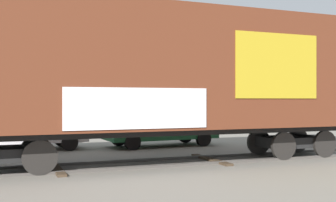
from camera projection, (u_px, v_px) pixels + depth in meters
name	position (u px, v px, depth m)	size (l,w,h in m)	color
ground_plane	(153.00, 164.00, 12.89)	(260.00, 260.00, 0.00)	slate
track	(147.00, 163.00, 12.81)	(60.02, 4.15, 0.08)	#4C4742
freight_car	(167.00, 72.00, 13.04)	(13.42, 3.40, 4.96)	#5B2B19
flagpole	(9.00, 23.00, 21.08)	(1.32, 0.85, 9.29)	silver
hillside	(47.00, 85.00, 67.57)	(155.60, 31.88, 13.18)	gray
parked_car_white	(22.00, 130.00, 16.31)	(4.93, 2.22, 1.58)	silver
parked_car_green	(160.00, 126.00, 17.90)	(4.88, 2.29, 1.79)	#1E5933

